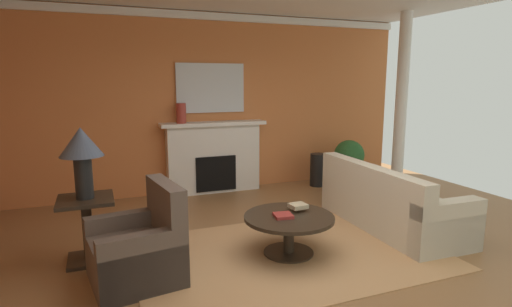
{
  "coord_description": "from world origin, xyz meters",
  "views": [
    {
      "loc": [
        -1.89,
        -3.64,
        1.92
      ],
      "look_at": [
        -0.02,
        1.12,
        1.0
      ],
      "focal_mm": 28.53,
      "sensor_mm": 36.0,
      "label": 1
    }
  ],
  "objects": [
    {
      "name": "coffee_table",
      "position": [
        0.02,
        0.22,
        0.34
      ],
      "size": [
        1.0,
        1.0,
        0.45
      ],
      "color": "#2D2319",
      "rests_on": "ground_plane"
    },
    {
      "name": "book_art_folio",
      "position": [
        0.2,
        0.34,
        0.51
      ],
      "size": [
        0.2,
        0.19,
        0.05
      ],
      "primitive_type": "cube",
      "rotation": [
        0.0,
        0.0,
        0.08
      ],
      "color": "tan",
      "rests_on": "coffee_table"
    },
    {
      "name": "ground_plane",
      "position": [
        0.0,
        0.0,
        0.0
      ],
      "size": [
        8.67,
        8.67,
        0.0
      ],
      "primitive_type": "plane",
      "color": "olive"
    },
    {
      "name": "area_rug",
      "position": [
        0.02,
        0.22,
        0.01
      ],
      "size": [
        3.33,
        2.2,
        0.01
      ],
      "primitive_type": "cube",
      "color": "tan",
      "rests_on": "ground_plane"
    },
    {
      "name": "mantel_mirror",
      "position": [
        -0.04,
        3.16,
        1.79
      ],
      "size": [
        1.18,
        0.04,
        0.83
      ],
      "primitive_type": "cube",
      "color": "silver"
    },
    {
      "name": "vase_mantel_left",
      "position": [
        -0.59,
        2.99,
        1.39
      ],
      "size": [
        0.16,
        0.16,
        0.33
      ],
      "primitive_type": "cylinder",
      "color": "#9E3328",
      "rests_on": "fireplace"
    },
    {
      "name": "vase_tall_corner",
      "position": [
        1.84,
        2.74,
        0.3
      ],
      "size": [
        0.28,
        0.28,
        0.6
      ],
      "primitive_type": "cylinder",
      "color": "black",
      "rests_on": "ground_plane"
    },
    {
      "name": "table_lamp",
      "position": [
        -2.05,
        0.86,
        1.22
      ],
      "size": [
        0.44,
        0.44,
        0.75
      ],
      "color": "black",
      "rests_on": "side_table"
    },
    {
      "name": "side_table",
      "position": [
        -2.05,
        0.86,
        0.4
      ],
      "size": [
        0.56,
        0.56,
        0.7
      ],
      "color": "#2D2319",
      "rests_on": "ground_plane"
    },
    {
      "name": "fireplace",
      "position": [
        -0.04,
        3.04,
        0.58
      ],
      "size": [
        1.8,
        0.35,
        1.23
      ],
      "color": "white",
      "rests_on": "ground_plane"
    },
    {
      "name": "sofa",
      "position": [
        1.63,
        0.52,
        0.3
      ],
      "size": [
        0.95,
        2.12,
        0.85
      ],
      "color": "beige",
      "rests_on": "ground_plane"
    },
    {
      "name": "wall_fireplace",
      "position": [
        0.0,
        3.25,
        1.52
      ],
      "size": [
        7.27,
        0.12,
        3.04
      ],
      "primitive_type": "cube",
      "color": "#CC723D",
      "rests_on": "ground_plane"
    },
    {
      "name": "potted_plant",
      "position": [
        2.44,
        2.63,
        0.49
      ],
      "size": [
        0.56,
        0.56,
        0.83
      ],
      "color": "#333333",
      "rests_on": "ground_plane"
    },
    {
      "name": "crown_moulding",
      "position": [
        0.0,
        3.17,
        2.96
      ],
      "size": [
        7.27,
        0.08,
        0.12
      ],
      "primitive_type": "cube",
      "color": "white"
    },
    {
      "name": "column_white",
      "position": [
        2.99,
        1.96,
        1.52
      ],
      "size": [
        0.2,
        0.2,
        3.04
      ],
      "primitive_type": "cylinder",
      "color": "white",
      "rests_on": "ground_plane"
    },
    {
      "name": "armchair_near_window",
      "position": [
        -1.58,
        0.2,
        0.31
      ],
      "size": [
        0.91,
        0.91,
        0.95
      ],
      "color": "brown",
      "rests_on": "ground_plane"
    },
    {
      "name": "book_red_cover",
      "position": [
        -0.06,
        0.2,
        0.47
      ],
      "size": [
        0.22,
        0.22,
        0.03
      ],
      "primitive_type": "cube",
      "rotation": [
        0.0,
        0.0,
        -0.15
      ],
      "color": "maroon",
      "rests_on": "coffee_table"
    }
  ]
}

